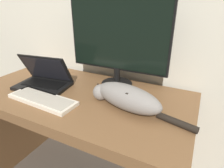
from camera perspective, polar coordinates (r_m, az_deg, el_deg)
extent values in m
cube|color=beige|center=(1.39, -1.38, 24.33)|extent=(6.40, 0.06, 2.60)
cube|color=brown|center=(1.18, -10.22, -4.03)|extent=(1.36, 0.68, 0.06)
cube|color=brown|center=(1.79, -26.38, -10.32)|extent=(0.04, 0.63, 0.71)
cylinder|color=black|center=(1.25, 1.46, -0.02)|extent=(0.20, 0.20, 0.02)
cylinder|color=black|center=(1.22, 1.49, 2.66)|extent=(0.04, 0.04, 0.11)
cube|color=black|center=(1.16, 1.76, 15.11)|extent=(0.65, 0.02, 0.45)
cube|color=black|center=(1.15, 1.53, 15.04)|extent=(0.62, 0.01, 0.43)
cube|color=black|center=(1.30, -20.30, -0.54)|extent=(0.36, 0.25, 0.02)
cube|color=black|center=(1.31, -20.04, 0.13)|extent=(0.29, 0.15, 0.00)
cube|color=black|center=(1.31, -19.46, 4.52)|extent=(0.35, 0.15, 0.19)
cube|color=black|center=(1.30, -19.57, 4.35)|extent=(0.31, 0.13, 0.16)
cube|color=beige|center=(1.13, -20.46, -4.43)|extent=(0.42, 0.16, 0.02)
cube|color=#ABA393|center=(1.12, -20.54, -3.93)|extent=(0.39, 0.13, 0.00)
ellipsoid|color=gray|center=(0.97, 4.68, -4.07)|extent=(0.41, 0.24, 0.13)
ellipsoid|color=black|center=(0.94, 5.70, -2.54)|extent=(0.20, 0.15, 0.05)
sphere|color=gray|center=(1.06, -3.41, -2.48)|extent=(0.09, 0.09, 0.09)
cone|color=black|center=(1.06, -4.26, -0.35)|extent=(0.03, 0.03, 0.03)
cone|color=black|center=(1.03, -2.65, -0.96)|extent=(0.03, 0.03, 0.03)
cylinder|color=black|center=(0.91, 19.12, -10.96)|extent=(0.19, 0.08, 0.03)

